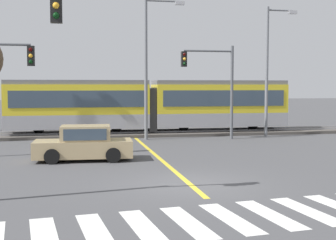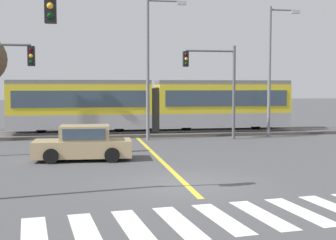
# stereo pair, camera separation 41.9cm
# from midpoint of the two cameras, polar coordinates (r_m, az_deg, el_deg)

# --- Properties ---
(ground_plane) EXTENTS (200.00, 200.00, 0.00)m
(ground_plane) POSITION_cam_midpoint_polar(r_m,az_deg,el_deg) (15.54, 1.90, -7.82)
(ground_plane) COLOR #474749
(track_bed) EXTENTS (120.00, 4.00, 0.18)m
(track_bed) POSITION_cam_midpoint_polar(r_m,az_deg,el_deg) (31.12, -4.83, -1.65)
(track_bed) COLOR #4C4742
(track_bed) RESTS_ON ground
(rail_near) EXTENTS (120.00, 0.08, 0.10)m
(rail_near) POSITION_cam_midpoint_polar(r_m,az_deg,el_deg) (30.39, -4.68, -1.52)
(rail_near) COLOR #939399
(rail_near) RESTS_ON track_bed
(rail_far) EXTENTS (120.00, 0.08, 0.10)m
(rail_far) POSITION_cam_midpoint_polar(r_m,az_deg,el_deg) (31.81, -4.98, -1.27)
(rail_far) COLOR #939399
(rail_far) RESTS_ON track_bed
(light_rail_tram) EXTENTS (18.50, 2.64, 3.43)m
(light_rail_tram) POSITION_cam_midpoint_polar(r_m,az_deg,el_deg) (31.14, -2.54, 1.98)
(light_rail_tram) COLOR #9E9EA3
(light_rail_tram) RESTS_ON track_bed
(crosswalk_stripe_1) EXTENTS (0.88, 2.85, 0.01)m
(crosswalk_stripe_1) POSITION_cam_midpoint_polar(r_m,az_deg,el_deg) (10.76, -15.96, -13.41)
(crosswalk_stripe_1) COLOR silver
(crosswalk_stripe_1) RESTS_ON ground
(crosswalk_stripe_2) EXTENTS (0.88, 2.85, 0.01)m
(crosswalk_stripe_2) POSITION_cam_midpoint_polar(r_m,az_deg,el_deg) (10.85, -9.99, -13.17)
(crosswalk_stripe_2) COLOR silver
(crosswalk_stripe_2) RESTS_ON ground
(crosswalk_stripe_3) EXTENTS (0.88, 2.85, 0.01)m
(crosswalk_stripe_3) POSITION_cam_midpoint_polar(r_m,az_deg,el_deg) (11.05, -4.18, -12.80)
(crosswalk_stripe_3) COLOR silver
(crosswalk_stripe_3) RESTS_ON ground
(crosswalk_stripe_4) EXTENTS (0.88, 2.85, 0.01)m
(crosswalk_stripe_4) POSITION_cam_midpoint_polar(r_m,az_deg,el_deg) (11.35, 1.35, -12.33)
(crosswalk_stripe_4) COLOR silver
(crosswalk_stripe_4) RESTS_ON ground
(crosswalk_stripe_5) EXTENTS (0.88, 2.85, 0.01)m
(crosswalk_stripe_5) POSITION_cam_midpoint_polar(r_m,az_deg,el_deg) (11.74, 6.53, -11.79)
(crosswalk_stripe_5) COLOR silver
(crosswalk_stripe_5) RESTS_ON ground
(crosswalk_stripe_6) EXTENTS (0.88, 2.85, 0.01)m
(crosswalk_stripe_6) POSITION_cam_midpoint_polar(r_m,az_deg,el_deg) (12.22, 11.32, -11.20)
(crosswalk_stripe_6) COLOR silver
(crosswalk_stripe_6) RESTS_ON ground
(crosswalk_stripe_7) EXTENTS (0.88, 2.85, 0.01)m
(crosswalk_stripe_7) POSITION_cam_midpoint_polar(r_m,az_deg,el_deg) (12.78, 15.70, -10.59)
(crosswalk_stripe_7) COLOR silver
(crosswalk_stripe_7) RESTS_ON ground
(lane_centre_line) EXTENTS (0.20, 16.02, 0.01)m
(lane_centre_line) POSITION_cam_midpoint_polar(r_m,az_deg,el_deg) (21.29, -1.77, -4.55)
(lane_centre_line) COLOR gold
(lane_centre_line) RESTS_ON ground
(sedan_crossing) EXTENTS (4.28, 2.07, 1.52)m
(sedan_crossing) POSITION_cam_midpoint_polar(r_m,az_deg,el_deg) (20.68, -10.81, -2.93)
(sedan_crossing) COLOR tan
(sedan_crossing) RESTS_ON ground
(traffic_light_far_right) EXTENTS (3.25, 0.38, 5.65)m
(traffic_light_far_right) POSITION_cam_midpoint_polar(r_m,az_deg,el_deg) (28.35, 5.27, 5.22)
(traffic_light_far_right) COLOR #515459
(traffic_light_far_right) RESTS_ON ground
(street_lamp_centre) EXTENTS (2.45, 0.28, 8.50)m
(street_lamp_centre) POSITION_cam_midpoint_polar(r_m,az_deg,el_deg) (28.22, -2.67, 7.47)
(street_lamp_centre) COLOR slate
(street_lamp_centre) RESTS_ON ground
(street_lamp_east) EXTENTS (2.06, 0.28, 8.23)m
(street_lamp_east) POSITION_cam_midpoint_polar(r_m,az_deg,el_deg) (30.61, 11.90, 6.77)
(street_lamp_east) COLOR slate
(street_lamp_east) RESTS_ON ground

